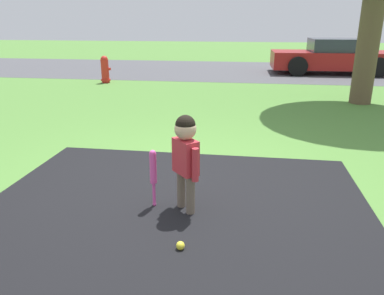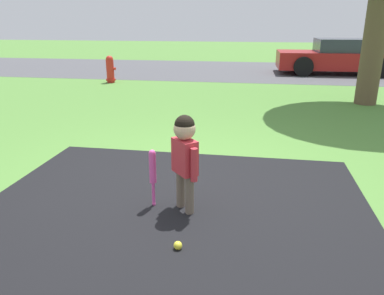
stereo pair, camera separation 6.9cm
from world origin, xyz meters
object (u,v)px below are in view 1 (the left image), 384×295
(child, at_px, (186,150))
(fire_hydrant, at_px, (105,70))
(sports_ball, at_px, (180,246))
(baseball_bat, at_px, (153,170))
(parked_car, at_px, (334,57))

(child, height_order, fire_hydrant, child)
(sports_ball, relative_size, fire_hydrant, 0.09)
(child, bearing_deg, fire_hydrant, 164.34)
(baseball_bat, distance_m, fire_hydrant, 8.09)
(sports_ball, height_order, parked_car, parked_car)
(child, relative_size, parked_car, 0.23)
(child, relative_size, fire_hydrant, 1.21)
(parked_car, bearing_deg, fire_hydrant, 22.44)
(parked_car, bearing_deg, sports_ball, 71.79)
(fire_hydrant, xyz_separation_m, parked_car, (7.05, 3.15, 0.18))
(fire_hydrant, bearing_deg, baseball_bat, -65.74)
(sports_ball, relative_size, parked_car, 0.02)
(child, distance_m, sports_ball, 0.89)
(sports_ball, bearing_deg, parked_car, 73.44)
(child, xyz_separation_m, parked_car, (3.41, 10.56, -0.05))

